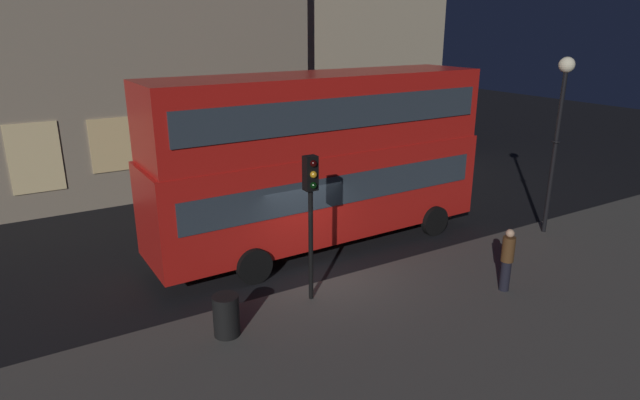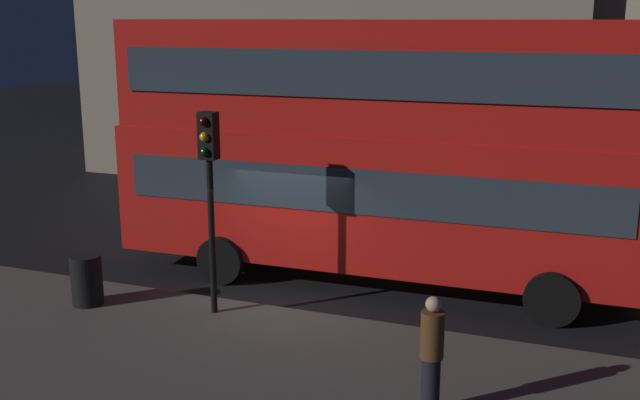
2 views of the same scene
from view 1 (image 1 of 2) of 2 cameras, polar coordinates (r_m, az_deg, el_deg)
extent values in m
plane|color=black|center=(15.35, -0.34, -8.31)|extent=(80.00, 80.00, 0.00)
cube|color=#4C4944|center=(12.39, 9.79, -15.33)|extent=(44.00, 7.42, 0.12)
cube|color=#F9E09E|center=(21.83, -28.17, 3.97)|extent=(1.76, 0.06, 2.56)
cube|color=#F2D18C|center=(22.06, -21.14, 5.53)|extent=(1.76, 0.06, 2.07)
cube|color=#F9E09E|center=(22.59, -14.35, 7.29)|extent=(1.76, 0.06, 2.09)
cube|color=#F2D18C|center=(23.50, -7.88, 8.00)|extent=(1.76, 0.06, 2.22)
cube|color=tan|center=(30.13, -3.73, 20.32)|extent=(14.22, 9.18, 15.98)
cube|color=#F9E09E|center=(24.51, -7.44, 7.57)|extent=(1.82, 0.06, 2.57)
cube|color=#E5C67F|center=(25.76, -1.57, 8.06)|extent=(1.82, 0.06, 1.93)
cube|color=#F2D18C|center=(27.25, 3.71, 8.39)|extent=(1.82, 0.06, 2.44)
cube|color=#E5C67F|center=(28.92, 8.44, 9.04)|extent=(1.82, 0.06, 2.19)
cube|color=red|center=(16.91, 0.10, 1.12)|extent=(11.04, 2.85, 2.75)
cube|color=red|center=(16.35, 0.11, 9.49)|extent=(10.82, 2.79, 2.23)
cube|color=#2D3842|center=(16.81, 0.10, 2.24)|extent=(10.16, 2.89, 0.90)
cube|color=#2D3842|center=(16.33, 0.11, 9.87)|extent=(10.16, 2.89, 0.90)
cube|color=#F2D84C|center=(19.69, 13.94, 12.25)|extent=(0.12, 1.55, 0.44)
sphere|color=white|center=(21.12, 11.62, 1.33)|extent=(0.24, 0.24, 0.24)
sphere|color=white|center=(20.00, 14.90, 0.14)|extent=(0.24, 0.24, 0.24)
cylinder|color=black|center=(20.45, 6.97, -0.01)|extent=(1.03, 0.26, 1.02)
cylinder|color=black|center=(18.57, 12.15, -2.20)|extent=(1.03, 0.26, 1.02)
cylinder|color=black|center=(17.23, -10.87, -3.73)|extent=(1.03, 0.26, 1.02)
cylinder|color=black|center=(14.95, -7.03, -7.03)|extent=(1.03, 0.26, 1.02)
cylinder|color=black|center=(13.41, -0.99, -4.93)|extent=(0.12, 0.12, 2.93)
cube|color=black|center=(12.78, -1.04, 2.89)|extent=(0.32, 0.26, 0.85)
sphere|color=black|center=(12.59, -0.71, 3.92)|extent=(0.17, 0.17, 0.17)
sphere|color=orange|center=(12.66, -0.70, 2.74)|extent=(0.17, 0.17, 0.17)
sphere|color=black|center=(12.73, -0.70, 1.57)|extent=(0.17, 0.17, 0.17)
cylinder|color=black|center=(24.28, 14.44, 5.04)|extent=(0.12, 0.12, 3.13)
cube|color=black|center=(23.92, 14.81, 9.68)|extent=(0.32, 0.26, 0.85)
sphere|color=black|center=(23.99, 14.61, 10.37)|extent=(0.17, 0.17, 0.17)
sphere|color=black|center=(24.03, 14.56, 9.73)|extent=(0.17, 0.17, 0.17)
sphere|color=green|center=(24.06, 14.51, 9.10)|extent=(0.17, 0.17, 0.17)
cylinder|color=black|center=(19.11, 23.75, 4.37)|extent=(0.14, 0.14, 5.34)
torus|color=black|center=(19.02, 23.93, 5.74)|extent=(0.28, 0.28, 0.06)
sphere|color=#F9EFC6|center=(18.71, 24.89, 12.98)|extent=(0.49, 0.49, 0.49)
cylinder|color=black|center=(15.08, 19.18, -7.63)|extent=(0.26, 0.26, 0.84)
cylinder|color=#513319|center=(14.78, 19.48, -4.98)|extent=(0.33, 0.33, 0.67)
sphere|color=tan|center=(14.62, 19.67, -3.37)|extent=(0.22, 0.22, 0.22)
cylinder|color=black|center=(12.50, -9.99, -12.06)|extent=(0.60, 0.60, 0.98)
camera|label=2|loc=(12.94, 63.87, 2.23)|focal=42.83mm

